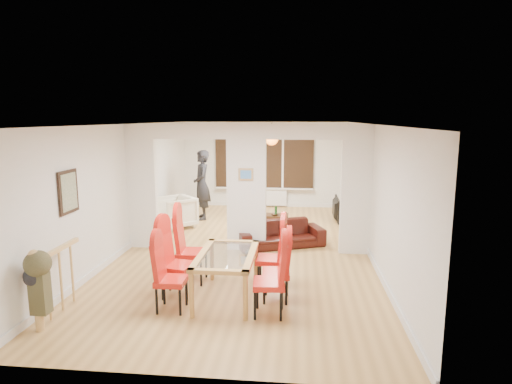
# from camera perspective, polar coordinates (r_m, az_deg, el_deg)

# --- Properties ---
(floor) EXTENTS (5.00, 9.00, 0.01)m
(floor) POSITION_cam_1_polar(r_m,az_deg,el_deg) (9.04, -1.24, -7.67)
(floor) COLOR tan
(floor) RESTS_ON ground
(room_walls) EXTENTS (5.00, 9.00, 2.60)m
(room_walls) POSITION_cam_1_polar(r_m,az_deg,el_deg) (8.74, -1.28, 0.49)
(room_walls) COLOR silver
(room_walls) RESTS_ON floor
(divider_wall) EXTENTS (5.00, 0.18, 2.60)m
(divider_wall) POSITION_cam_1_polar(r_m,az_deg,el_deg) (8.74, -1.28, 0.49)
(divider_wall) COLOR white
(divider_wall) RESTS_ON floor
(bay_window_blinds) EXTENTS (3.00, 0.08, 1.80)m
(bay_window_blinds) POSITION_cam_1_polar(r_m,az_deg,el_deg) (13.10, 1.09, 4.51)
(bay_window_blinds) COLOR black
(bay_window_blinds) RESTS_ON room_walls
(radiator) EXTENTS (1.40, 0.08, 0.50)m
(radiator) POSITION_cam_1_polar(r_m,az_deg,el_deg) (13.22, 1.06, -0.69)
(radiator) COLOR white
(radiator) RESTS_ON floor
(pendant_light) EXTENTS (0.36, 0.36, 0.36)m
(pendant_light) POSITION_cam_1_polar(r_m,az_deg,el_deg) (11.89, 2.11, 7.10)
(pendant_light) COLOR orange
(pendant_light) RESTS_ON room_walls
(stair_newel) EXTENTS (0.40, 1.20, 1.10)m
(stair_newel) POSITION_cam_1_polar(r_m,az_deg,el_deg) (6.66, -24.84, -10.14)
(stair_newel) COLOR tan
(stair_newel) RESTS_ON floor
(wall_poster) EXTENTS (0.04, 0.52, 0.67)m
(wall_poster) POSITION_cam_1_polar(r_m,az_deg,el_deg) (7.18, -23.75, 0.02)
(wall_poster) COLOR gray
(wall_poster) RESTS_ON room_walls
(pillar_photo) EXTENTS (0.30, 0.03, 0.25)m
(pillar_photo) POSITION_cam_1_polar(r_m,az_deg,el_deg) (8.60, -1.36, 2.36)
(pillar_photo) COLOR #4C8CD8
(pillar_photo) RESTS_ON divider_wall
(dining_table) EXTENTS (0.85, 1.50, 0.71)m
(dining_table) POSITION_cam_1_polar(r_m,az_deg,el_deg) (6.64, -3.91, -11.08)
(dining_table) COLOR #B78643
(dining_table) RESTS_ON floor
(dining_chair_la) EXTENTS (0.42, 0.42, 1.04)m
(dining_chair_la) POSITION_cam_1_polar(r_m,az_deg,el_deg) (6.29, -11.26, -10.84)
(dining_chair_la) COLOR red
(dining_chair_la) RESTS_ON floor
(dining_chair_lb) EXTENTS (0.53, 0.53, 1.13)m
(dining_chair_lb) POSITION_cam_1_polar(r_m,az_deg,el_deg) (6.74, -10.46, -9.00)
(dining_chair_lb) COLOR red
(dining_chair_lb) RESTS_ON floor
(dining_chair_lc) EXTENTS (0.50, 0.50, 1.18)m
(dining_chair_lc) POSITION_cam_1_polar(r_m,az_deg,el_deg) (7.26, -8.57, -7.35)
(dining_chair_lc) COLOR red
(dining_chair_lc) RESTS_ON floor
(dining_chair_ra) EXTENTS (0.46, 0.46, 1.09)m
(dining_chair_ra) POSITION_cam_1_polar(r_m,az_deg,el_deg) (6.03, 1.73, -11.35)
(dining_chair_ra) COLOR red
(dining_chair_ra) RESTS_ON floor
(dining_chair_rb) EXTENTS (0.43, 0.43, 1.01)m
(dining_chair_rb) POSITION_cam_1_polar(r_m,az_deg,el_deg) (6.50, 2.68, -10.09)
(dining_chair_rb) COLOR red
(dining_chair_rb) RESTS_ON floor
(dining_chair_rc) EXTENTS (0.46, 0.46, 1.09)m
(dining_chair_rc) POSITION_cam_1_polar(r_m,az_deg,el_deg) (6.98, 1.94, -8.33)
(dining_chair_rc) COLOR red
(dining_chair_rc) RESTS_ON floor
(sofa) EXTENTS (1.99, 1.34, 0.54)m
(sofa) POSITION_cam_1_polar(r_m,az_deg,el_deg) (9.22, 3.23, -5.57)
(sofa) COLOR black
(sofa) RESTS_ON floor
(armchair) EXTENTS (1.21, 1.21, 0.79)m
(armchair) POSITION_cam_1_polar(r_m,az_deg,el_deg) (10.89, -10.71, -2.66)
(armchair) COLOR #F0E5CB
(armchair) RESTS_ON floor
(person) EXTENTS (0.80, 0.66, 1.87)m
(person) POSITION_cam_1_polar(r_m,az_deg,el_deg) (11.61, -7.23, 0.94)
(person) COLOR black
(person) RESTS_ON floor
(television) EXTENTS (1.06, 0.15, 0.61)m
(television) POSITION_cam_1_polar(r_m,az_deg,el_deg) (11.69, 10.25, -2.23)
(television) COLOR black
(television) RESTS_ON floor
(coffee_table) EXTENTS (0.97, 0.64, 0.20)m
(coffee_table) POSITION_cam_1_polar(r_m,az_deg,el_deg) (11.32, 2.05, -3.53)
(coffee_table) COLOR #352112
(coffee_table) RESTS_ON floor
(bottle) EXTENTS (0.07, 0.07, 0.26)m
(bottle) POSITION_cam_1_polar(r_m,az_deg,el_deg) (11.16, 2.66, -2.50)
(bottle) COLOR #143F19
(bottle) RESTS_ON coffee_table
(bowl) EXTENTS (0.20, 0.20, 0.05)m
(bowl) POSITION_cam_1_polar(r_m,az_deg,el_deg) (11.19, 2.50, -3.02)
(bowl) COLOR #352112
(bowl) RESTS_ON coffee_table
(shoes) EXTENTS (0.24, 0.25, 0.10)m
(shoes) POSITION_cam_1_polar(r_m,az_deg,el_deg) (8.66, -0.60, -8.13)
(shoes) COLOR black
(shoes) RESTS_ON floor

